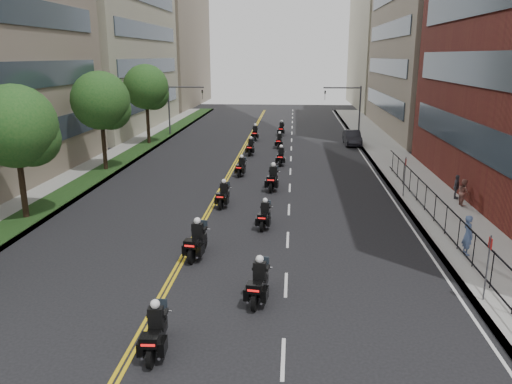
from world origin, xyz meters
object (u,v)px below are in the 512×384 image
motorcycle_2 (197,242)px  motorcycle_5 (273,179)px  pedestrian_c (456,187)px  motorcycle_8 (251,148)px  motorcycle_9 (279,141)px  motorcycle_11 (281,129)px  motorcycle_0 (156,333)px  motorcycle_10 (255,134)px  parked_sedan (352,138)px  motorcycle_4 (224,196)px  motorcycle_7 (281,157)px  motorcycle_3 (265,216)px  motorcycle_6 (241,167)px  motorcycle_1 (259,284)px  pedestrian_b (464,192)px  pedestrian_a (468,235)px

motorcycle_2 → motorcycle_5: bearing=83.7°
pedestrian_c → motorcycle_5: bearing=104.0°
motorcycle_8 → motorcycle_9: bearing=60.5°
motorcycle_11 → pedestrian_c: size_ratio=1.54×
motorcycle_0 → motorcycle_10: motorcycle_10 is taller
motorcycle_10 → parked_sedan: bearing=-12.8°
motorcycle_4 → motorcycle_8: 16.10m
motorcycle_7 → motorcycle_8: size_ratio=0.99×
motorcycle_2 → motorcycle_7: (3.22, 19.84, -0.06)m
motorcycle_4 → motorcycle_10: (0.02, 24.26, 0.04)m
motorcycle_0 → motorcycle_5: (2.72, 19.35, 0.06)m
motorcycle_0 → motorcycle_3: (2.61, 11.72, -0.05)m
motorcycle_2 → motorcycle_9: bearing=91.5°
motorcycle_7 → motorcycle_9: motorcycle_7 is taller
motorcycle_3 → pedestrian_c: 12.93m
motorcycle_6 → motorcycle_1: bearing=-74.4°
motorcycle_4 → motorcycle_9: 20.07m
motorcycle_6 → pedestrian_c: bearing=-14.7°
motorcycle_0 → motorcycle_6: motorcycle_0 is taller
pedestrian_b → motorcycle_0: bearing=135.2°
motorcycle_2 → motorcycle_4: 7.86m
motorcycle_8 → parked_sedan: bearing=35.5°
motorcycle_6 → motorcycle_9: size_ratio=0.98×
motorcycle_6 → pedestrian_a: (11.68, -14.97, 0.44)m
motorcycle_2 → motorcycle_0: bearing=-81.2°
motorcycle_0 → motorcycle_4: motorcycle_0 is taller
motorcycle_7 → motorcycle_3: bearing=-88.3°
motorcycle_10 → parked_sedan: size_ratio=0.54×
motorcycle_2 → motorcycle_8: bearing=96.5°
motorcycle_7 → pedestrian_b: (11.11, -11.17, 0.28)m
motorcycle_3 → motorcycle_4: 4.52m
motorcycle_9 → motorcycle_10: 5.15m
motorcycle_8 → parked_sedan: motorcycle_8 is taller
parked_sedan → pedestrian_c: (4.19, -19.96, 0.19)m
motorcycle_9 → motorcycle_3: bearing=-85.6°
motorcycle_2 → motorcycle_10: size_ratio=1.03×
motorcycle_4 → motorcycle_10: motorcycle_10 is taller
motorcycle_3 → pedestrian_a: (9.24, -3.34, 0.44)m
motorcycle_10 → pedestrian_c: bearing=-58.1°
motorcycle_2 → motorcycle_7: bearing=88.2°
motorcycle_2 → motorcycle_6: motorcycle_2 is taller
motorcycle_2 → pedestrian_a: pedestrian_a is taller
motorcycle_5 → parked_sedan: size_ratio=0.58×
motorcycle_10 → pedestrian_a: pedestrian_a is taller
motorcycle_5 → motorcycle_10: (-2.76, 20.27, -0.04)m
motorcycle_11 → motorcycle_0: bearing=-89.9°
motorcycle_2 → pedestrian_b: (14.33, 8.66, 0.22)m
motorcycle_6 → motorcycle_9: bearing=86.0°
motorcycle_7 → pedestrian_c: (11.11, -9.81, 0.25)m
motorcycle_1 → motorcycle_10: size_ratio=0.99×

